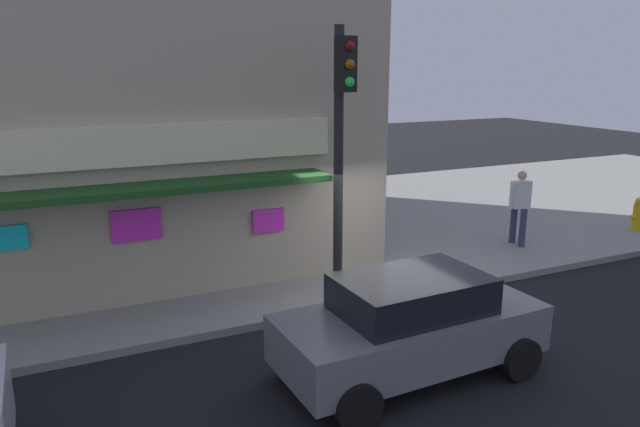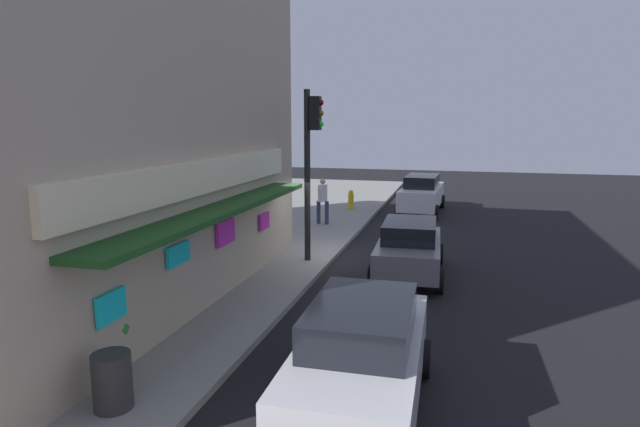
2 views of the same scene
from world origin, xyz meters
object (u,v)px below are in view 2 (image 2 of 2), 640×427
object	(u,v)px
traffic_light	(311,153)
fire_hydrant	(351,200)
parked_car_silver	(361,358)
parked_car_white	(422,193)
potted_plant_by_window	(107,331)
potted_plant_by_doorway	(117,299)
parked_car_grey	(409,248)
trash_can	(112,381)
pedestrian	(323,199)

from	to	relation	value
traffic_light	fire_hydrant	distance (m)	9.68
parked_car_silver	parked_car_white	bearing A→B (deg)	1.34
potted_plant_by_window	potted_plant_by_doorway	bearing A→B (deg)	30.38
parked_car_white	parked_car_grey	bearing A→B (deg)	-177.74
trash_can	parked_car_silver	size ratio (longest dim) A/B	0.20
potted_plant_by_doorway	traffic_light	bearing A→B (deg)	-21.10
fire_hydrant	parked_car_white	bearing A→B (deg)	-76.14
potted_plant_by_doorway	parked_car_silver	world-z (taller)	parked_car_silver
parked_car_grey	trash_can	bearing A→B (deg)	157.15
traffic_light	parked_car_grey	xyz separation A→B (m)	(-0.33, -2.93, -2.56)
potted_plant_by_doorway	parked_car_grey	world-z (taller)	parked_car_grey
traffic_light	pedestrian	size ratio (longest dim) A/B	2.72
potted_plant_by_window	pedestrian	bearing A→B (deg)	-1.91
potted_plant_by_window	parked_car_white	distance (m)	17.88
parked_car_silver	parked_car_grey	xyz separation A→B (m)	(7.24, 0.00, -0.09)
traffic_light	fire_hydrant	xyz separation A→B (m)	(9.25, 0.70, -2.77)
trash_can	traffic_light	bearing A→B (deg)	-3.58
potted_plant_by_doorway	parked_car_grey	size ratio (longest dim) A/B	0.28
potted_plant_by_doorway	parked_car_white	distance (m)	16.75
parked_car_silver	traffic_light	bearing A→B (deg)	21.17
parked_car_white	traffic_light	bearing A→B (deg)	165.90
traffic_light	potted_plant_by_doorway	size ratio (longest dim) A/B	4.53
trash_can	parked_car_grey	bearing A→B (deg)	-22.85
parked_car_white	parked_car_silver	bearing A→B (deg)	-178.66
potted_plant_by_doorway	parked_car_silver	bearing A→B (deg)	-106.83
potted_plant_by_window	traffic_light	bearing A→B (deg)	-11.48
parked_car_white	parked_car_silver	size ratio (longest dim) A/B	1.13
potted_plant_by_window	parked_car_silver	bearing A→B (deg)	-92.57
pedestrian	parked_car_grey	world-z (taller)	pedestrian
trash_can	parked_car_white	size ratio (longest dim) A/B	0.18
fire_hydrant	potted_plant_by_doorway	size ratio (longest dim) A/B	0.82
traffic_light	fire_hydrant	world-z (taller)	traffic_light
traffic_light	potted_plant_by_window	bearing A→B (deg)	168.52
trash_can	parked_car_silver	xyz separation A→B (m)	(0.99, -3.47, 0.33)
trash_can	potted_plant_by_window	world-z (taller)	potted_plant_by_window
parked_car_white	parked_car_grey	xyz separation A→B (m)	(-10.38, -0.41, -0.10)
potted_plant_by_doorway	parked_car_grey	bearing A→B (deg)	-42.84
potted_plant_by_doorway	fire_hydrant	bearing A→B (deg)	-6.05
parked_car_grey	pedestrian	bearing A→B (deg)	34.75
fire_hydrant	parked_car_white	world-z (taller)	parked_car_white
pedestrian	potted_plant_by_window	xyz separation A→B (m)	(-12.82, 0.43, -0.43)
fire_hydrant	trash_can	xyz separation A→B (m)	(-17.82, -0.16, -0.02)
potted_plant_by_doorway	parked_car_white	bearing A→B (deg)	-16.78
pedestrian	parked_car_white	bearing A→B (deg)	-37.97
fire_hydrant	traffic_light	bearing A→B (deg)	-175.69
parked_car_white	pedestrian	bearing A→B (deg)	142.03
pedestrian	parked_car_grey	bearing A→B (deg)	-145.25
trash_can	potted_plant_by_doorway	size ratio (longest dim) A/B	0.75
pedestrian	parked_car_silver	distance (m)	13.62
traffic_light	fire_hydrant	size ratio (longest dim) A/B	5.52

